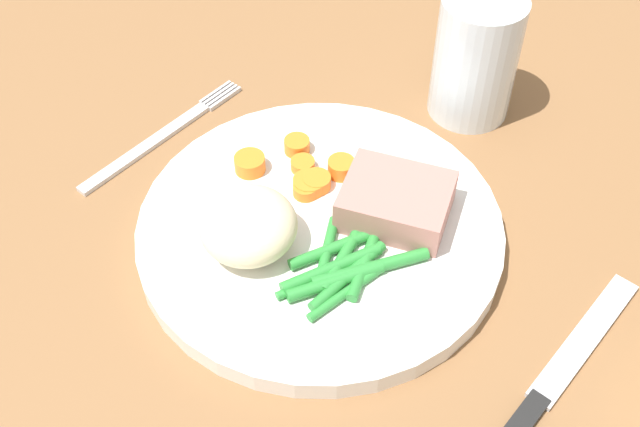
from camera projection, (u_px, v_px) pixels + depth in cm
name	position (u px, v px, depth cm)	size (l,w,h in cm)	color
dining_table	(373.00, 236.00, 58.79)	(120.00, 90.00, 2.00)	brown
dinner_plate	(320.00, 230.00, 56.80)	(25.96, 25.96, 1.60)	white
meat_portion	(396.00, 201.00, 55.75)	(7.41, 6.04, 2.70)	#B2756B
mashed_potatoes	(248.00, 225.00, 53.31)	(6.64, 6.69, 4.14)	beige
carrot_slices	(301.00, 170.00, 58.95)	(7.62, 6.31, 1.24)	orange
green_beans	(344.00, 267.00, 53.06)	(7.49, 10.17, 0.89)	#2D8C38
fork	(162.00, 136.00, 64.28)	(1.44, 16.60, 0.40)	silver
knife	(547.00, 389.00, 49.03)	(1.70, 20.50, 0.64)	black
water_glass	(475.00, 64.00, 63.45)	(6.66, 6.66, 10.49)	silver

